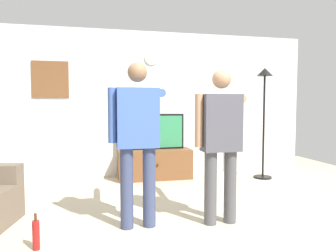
{
  "coord_description": "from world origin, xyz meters",
  "views": [
    {
      "loc": [
        -0.92,
        -2.94,
        1.34
      ],
      "look_at": [
        0.03,
        1.2,
        1.05
      ],
      "focal_mm": 33.57,
      "sensor_mm": 36.0,
      "label": 1
    }
  ],
  "objects_px": {
    "framed_picture": "(50,79)",
    "beverage_bottle": "(36,235)",
    "floor_lamp": "(264,100)",
    "person_standing_nearer_lamp": "(138,134)",
    "person_standing_nearer_couch": "(221,137)",
    "tv_stand": "(155,164)",
    "wall_clock": "(152,58)",
    "television": "(154,132)"
  },
  "relations": [
    {
      "from": "framed_picture",
      "to": "beverage_bottle",
      "type": "bearing_deg",
      "value": -85.8
    },
    {
      "from": "floor_lamp",
      "to": "person_standing_nearer_lamp",
      "type": "bearing_deg",
      "value": -144.9
    },
    {
      "from": "person_standing_nearer_lamp",
      "to": "person_standing_nearer_couch",
      "type": "distance_m",
      "value": 0.92
    },
    {
      "from": "framed_picture",
      "to": "person_standing_nearer_couch",
      "type": "xyz_separation_m",
      "value": [
        2.12,
        -2.57,
        -0.8
      ]
    },
    {
      "from": "floor_lamp",
      "to": "person_standing_nearer_couch",
      "type": "relative_size",
      "value": 1.16
    },
    {
      "from": "floor_lamp",
      "to": "beverage_bottle",
      "type": "relative_size",
      "value": 5.83
    },
    {
      "from": "floor_lamp",
      "to": "tv_stand",
      "type": "bearing_deg",
      "value": 168.04
    },
    {
      "from": "wall_clock",
      "to": "beverage_bottle",
      "type": "height_order",
      "value": "wall_clock"
    },
    {
      "from": "person_standing_nearer_couch",
      "to": "person_standing_nearer_lamp",
      "type": "bearing_deg",
      "value": 174.36
    },
    {
      "from": "framed_picture",
      "to": "person_standing_nearer_lamp",
      "type": "distance_m",
      "value": 2.86
    },
    {
      "from": "framed_picture",
      "to": "person_standing_nearer_lamp",
      "type": "xyz_separation_m",
      "value": [
        1.2,
        -2.48,
        -0.76
      ]
    },
    {
      "from": "person_standing_nearer_couch",
      "to": "beverage_bottle",
      "type": "relative_size",
      "value": 5.04
    },
    {
      "from": "television",
      "to": "person_standing_nearer_couch",
      "type": "distance_m",
      "value": 2.35
    },
    {
      "from": "floor_lamp",
      "to": "beverage_bottle",
      "type": "bearing_deg",
      "value": -149.05
    },
    {
      "from": "person_standing_nearer_lamp",
      "to": "beverage_bottle",
      "type": "relative_size",
      "value": 5.22
    },
    {
      "from": "framed_picture",
      "to": "floor_lamp",
      "type": "height_order",
      "value": "framed_picture"
    },
    {
      "from": "framed_picture",
      "to": "person_standing_nearer_couch",
      "type": "height_order",
      "value": "framed_picture"
    },
    {
      "from": "tv_stand",
      "to": "wall_clock",
      "type": "distance_m",
      "value": 1.97
    },
    {
      "from": "beverage_bottle",
      "to": "wall_clock",
      "type": "bearing_deg",
      "value": 60.56
    },
    {
      "from": "television",
      "to": "person_standing_nearer_lamp",
      "type": "distance_m",
      "value": 2.32
    },
    {
      "from": "person_standing_nearer_lamp",
      "to": "beverage_bottle",
      "type": "height_order",
      "value": "person_standing_nearer_lamp"
    },
    {
      "from": "framed_picture",
      "to": "beverage_bottle",
      "type": "relative_size",
      "value": 1.85
    },
    {
      "from": "wall_clock",
      "to": "framed_picture",
      "type": "relative_size",
      "value": 0.41
    },
    {
      "from": "floor_lamp",
      "to": "beverage_bottle",
      "type": "xyz_separation_m",
      "value": [
        -3.52,
        -2.11,
        -1.28
      ]
    },
    {
      "from": "television",
      "to": "person_standing_nearer_lamp",
      "type": "bearing_deg",
      "value": -104.9
    },
    {
      "from": "tv_stand",
      "to": "person_standing_nearer_lamp",
      "type": "bearing_deg",
      "value": -105.21
    },
    {
      "from": "television",
      "to": "framed_picture",
      "type": "xyz_separation_m",
      "value": [
        -1.79,
        0.25,
        0.93
      ]
    },
    {
      "from": "tv_stand",
      "to": "person_standing_nearer_couch",
      "type": "height_order",
      "value": "person_standing_nearer_couch"
    },
    {
      "from": "person_standing_nearer_couch",
      "to": "television",
      "type": "bearing_deg",
      "value": 97.96
    },
    {
      "from": "tv_stand",
      "to": "person_standing_nearer_couch",
      "type": "bearing_deg",
      "value": -81.88
    },
    {
      "from": "tv_stand",
      "to": "television",
      "type": "xyz_separation_m",
      "value": [
        -0.0,
        0.05,
        0.59
      ]
    },
    {
      "from": "television",
      "to": "wall_clock",
      "type": "relative_size",
      "value": 4.22
    },
    {
      "from": "tv_stand",
      "to": "framed_picture",
      "type": "height_order",
      "value": "framed_picture"
    },
    {
      "from": "wall_clock",
      "to": "floor_lamp",
      "type": "height_order",
      "value": "wall_clock"
    },
    {
      "from": "tv_stand",
      "to": "person_standing_nearer_couch",
      "type": "distance_m",
      "value": 2.41
    },
    {
      "from": "television",
      "to": "framed_picture",
      "type": "relative_size",
      "value": 1.72
    },
    {
      "from": "wall_clock",
      "to": "person_standing_nearer_lamp",
      "type": "height_order",
      "value": "wall_clock"
    },
    {
      "from": "tv_stand",
      "to": "beverage_bottle",
      "type": "relative_size",
      "value": 3.83
    },
    {
      "from": "wall_clock",
      "to": "framed_picture",
      "type": "distance_m",
      "value": 1.84
    },
    {
      "from": "framed_picture",
      "to": "tv_stand",
      "type": "bearing_deg",
      "value": -9.35
    },
    {
      "from": "tv_stand",
      "to": "wall_clock",
      "type": "relative_size",
      "value": 5.07
    },
    {
      "from": "tv_stand",
      "to": "floor_lamp",
      "type": "height_order",
      "value": "floor_lamp"
    }
  ]
}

